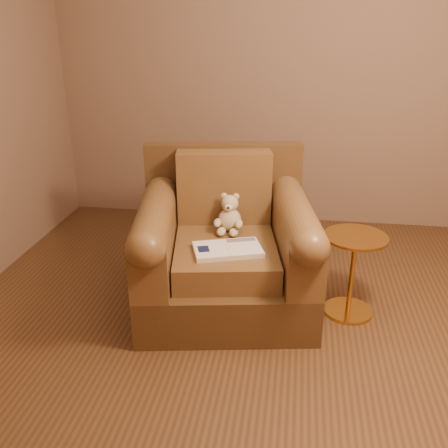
# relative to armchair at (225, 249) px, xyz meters

# --- Properties ---
(floor) EXTENTS (4.00, 4.00, 0.00)m
(floor) POSITION_rel_armchair_xyz_m (0.29, -0.48, -0.38)
(floor) COLOR #53351C
(floor) RESTS_ON ground
(room) EXTENTS (4.02, 4.02, 2.71)m
(room) POSITION_rel_armchair_xyz_m (0.29, -0.48, 1.34)
(room) COLOR #80634E
(room) RESTS_ON ground
(armchair) EXTENTS (1.24, 1.19, 0.97)m
(armchair) POSITION_rel_armchair_xyz_m (0.00, 0.00, 0.00)
(armchair) COLOR #4C3319
(armchair) RESTS_ON floor
(teddy_bear) EXTENTS (0.19, 0.21, 0.26)m
(teddy_bear) POSITION_rel_armchair_xyz_m (0.01, 0.09, 0.19)
(teddy_bear) COLOR #C8B38C
(teddy_bear) RESTS_ON armchair
(guidebook) EXTENTS (0.46, 0.36, 0.03)m
(guidebook) POSITION_rel_armchair_xyz_m (0.05, -0.22, 0.10)
(guidebook) COLOR beige
(guidebook) RESTS_ON armchair
(side_table) EXTENTS (0.39, 0.39, 0.54)m
(side_table) POSITION_rel_armchair_xyz_m (0.81, -0.05, -0.08)
(side_table) COLOR gold
(side_table) RESTS_ON floor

